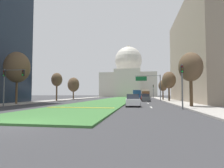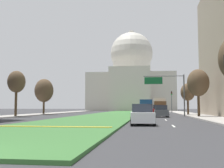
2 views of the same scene
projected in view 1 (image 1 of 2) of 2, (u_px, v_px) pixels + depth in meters
The scene contains 24 objects.
ground_plane at pixel (119, 99), 58.73m from camera, with size 260.00×260.00×0.00m, color #333335.
grass_median at pixel (117, 99), 53.85m from camera, with size 8.98×89.07×0.14m, color #386B33.
median_curb_nose at pixel (80, 108), 21.08m from camera, with size 8.08×0.50×0.04m, color gold.
lane_dashes_right at pixel (146, 100), 48.30m from camera, with size 0.16×56.34×0.01m.
sidewalk_left at pixel (65, 100), 51.17m from camera, with size 4.00×89.07×0.15m, color #9E9991.
sidewalk_right at pixel (169, 100), 46.77m from camera, with size 4.00×89.07×0.15m, color #9E9991.
midrise_block_right at pixel (214, 53), 39.79m from camera, with size 13.96×30.72×21.40m, color gray.
capitol_building at pixel (128, 77), 107.52m from camera, with size 31.80×23.61×30.70m.
traffic_light_near_left at pixel (10, 79), 24.88m from camera, with size 3.34×0.35×5.20m.
traffic_light_near_right at pixel (182, 80), 20.65m from camera, with size 0.28×0.35×5.20m.
traffic_light_far_right at pixel (153, 90), 66.55m from camera, with size 0.28×0.35×5.20m.
overhead_guide_sign at pixel (150, 82), 45.41m from camera, with size 6.37×0.20×6.50m.
street_tree_left_near at pixel (17, 67), 29.66m from camera, with size 4.05×4.05×8.66m.
street_tree_right_near at pixel (191, 67), 23.77m from camera, with size 3.07×3.07×7.24m.
street_tree_left_mid at pixel (57, 80), 43.76m from camera, with size 2.62×2.62×6.84m.
street_tree_right_mid at pixel (169, 80), 41.74m from camera, with size 3.12×3.12×6.89m.
street_tree_left_far at pixel (73, 85), 54.69m from camera, with size 3.49×3.49×6.71m.
street_tree_right_far at pixel (163, 86), 50.45m from camera, with size 2.46×2.46×5.59m.
sedan_lead_stopped at pixel (133, 101), 25.34m from camera, with size 2.21×4.39×1.73m.
sedan_midblock at pixel (146, 98), 42.53m from camera, with size 1.99×4.37×1.73m.
sedan_distant at pixel (144, 97), 51.88m from camera, with size 1.88×4.30×1.83m.
sedan_far_horizon at pixel (145, 96), 67.15m from camera, with size 2.06×4.24×1.64m.
box_truck_delivery at pixel (145, 94), 58.01m from camera, with size 2.40×6.40×3.20m.
city_bus at pixel (137, 94), 62.89m from camera, with size 2.62×11.00×2.95m.
Camera 1 is at (6.95, -9.06, 1.78)m, focal length 28.97 mm.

